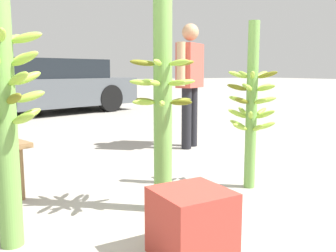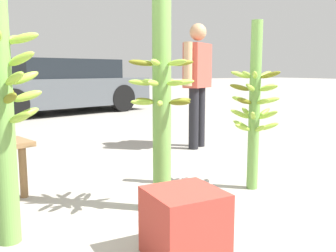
# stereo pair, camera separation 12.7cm
# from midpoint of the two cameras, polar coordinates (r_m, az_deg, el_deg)

# --- Properties ---
(ground_plane) EXTENTS (80.00, 80.00, 0.00)m
(ground_plane) POSITION_cam_midpoint_polar(r_m,az_deg,el_deg) (2.43, 1.35, -16.08)
(ground_plane) COLOR #9E998E
(banana_stalk_left) EXTENTS (0.46, 0.46, 1.70)m
(banana_stalk_left) POSITION_cam_midpoint_polar(r_m,az_deg,el_deg) (2.28, -25.32, 4.41)
(banana_stalk_left) COLOR #6B9E47
(banana_stalk_left) RESTS_ON ground_plane
(banana_stalk_center) EXTENTS (0.47, 0.47, 1.70)m
(banana_stalk_center) POSITION_cam_midpoint_polar(r_m,az_deg,el_deg) (2.62, -2.20, 5.17)
(banana_stalk_center) COLOR #6B9E47
(banana_stalk_center) RESTS_ON ground_plane
(banana_stalk_right) EXTENTS (0.43, 0.43, 1.42)m
(banana_stalk_right) POSITION_cam_midpoint_polar(r_m,az_deg,el_deg) (3.23, 11.54, 3.27)
(banana_stalk_right) COLOR #6B9E47
(banana_stalk_right) RESTS_ON ground_plane
(vendor_person) EXTENTS (0.63, 0.46, 1.60)m
(vendor_person) POSITION_cam_midpoint_polar(r_m,az_deg,el_deg) (4.88, 2.62, 7.65)
(vendor_person) COLOR black
(vendor_person) RESTS_ON ground_plane
(parked_car) EXTENTS (4.73, 2.96, 1.28)m
(parked_car) POSITION_cam_midpoint_polar(r_m,az_deg,el_deg) (9.37, -18.84, 5.68)
(parked_car) COLOR #4C5156
(parked_car) RESTS_ON ground_plane
(produce_crate) EXTENTS (0.38, 0.38, 0.38)m
(produce_crate) POSITION_cam_midpoint_polar(r_m,az_deg,el_deg) (2.09, 1.81, -14.68)
(produce_crate) COLOR #B2382D
(produce_crate) RESTS_ON ground_plane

